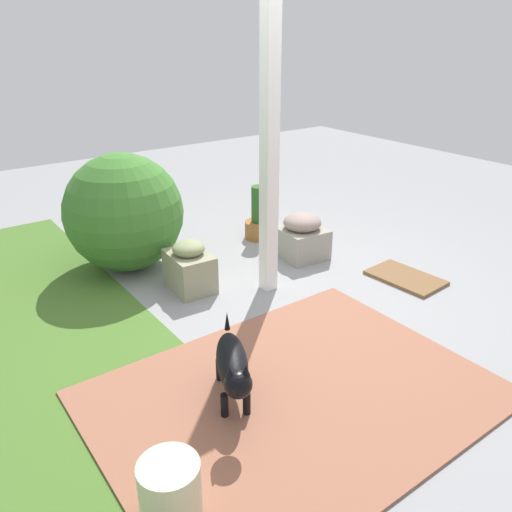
# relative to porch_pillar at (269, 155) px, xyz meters

# --- Properties ---
(ground_plane) EXTENTS (12.00, 12.00, 0.00)m
(ground_plane) POSITION_rel_porch_pillar_xyz_m (-0.24, 0.03, -1.19)
(ground_plane) COLOR gray
(brick_path) EXTENTS (1.80, 2.40, 0.02)m
(brick_path) POSITION_rel_porch_pillar_xyz_m (-1.26, 0.76, -1.18)
(brick_path) COLOR #955D45
(brick_path) RESTS_ON ground
(porch_pillar) EXTENTS (0.12, 0.12, 2.38)m
(porch_pillar) POSITION_rel_porch_pillar_xyz_m (0.00, 0.00, 0.00)
(porch_pillar) COLOR white
(porch_pillar) RESTS_ON ground
(stone_planter_nearest) EXTENTS (0.48, 0.46, 0.45)m
(stone_planter_nearest) POSITION_rel_porch_pillar_xyz_m (0.35, -0.69, -0.98)
(stone_planter_nearest) COLOR gray
(stone_planter_nearest) RESTS_ON ground
(stone_planter_mid) EXTENTS (0.47, 0.35, 0.45)m
(stone_planter_mid) POSITION_rel_porch_pillar_xyz_m (0.39, 0.56, -0.98)
(stone_planter_mid) COLOR gray
(stone_planter_mid) RESTS_ON ground
(round_shrub) EXTENTS (1.10, 1.10, 1.10)m
(round_shrub) POSITION_rel_porch_pillar_xyz_m (1.15, 0.81, -0.64)
(round_shrub) COLOR #3A722A
(round_shrub) RESTS_ON ground
(terracotta_pot_tall) EXTENTS (0.31, 0.31, 0.58)m
(terracotta_pot_tall) POSITION_rel_porch_pillar_xyz_m (1.01, -0.65, -0.98)
(terracotta_pot_tall) COLOR #995D2F
(terracotta_pot_tall) RESTS_ON ground
(dog) EXTENTS (0.66, 0.44, 0.48)m
(dog) POSITION_rel_porch_pillar_xyz_m (-1.09, 1.10, -0.91)
(dog) COLOR black
(dog) RESTS_ON ground
(ceramic_urn) EXTENTS (0.29, 0.29, 0.31)m
(ceramic_urn) POSITION_rel_porch_pillar_xyz_m (-1.58, 1.78, -1.04)
(ceramic_urn) COLOR beige
(ceramic_urn) RESTS_ON ground
(doormat) EXTENTS (0.68, 0.46, 0.03)m
(doormat) POSITION_rel_porch_pillar_xyz_m (-0.61, -1.12, -1.17)
(doormat) COLOR brown
(doormat) RESTS_ON ground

